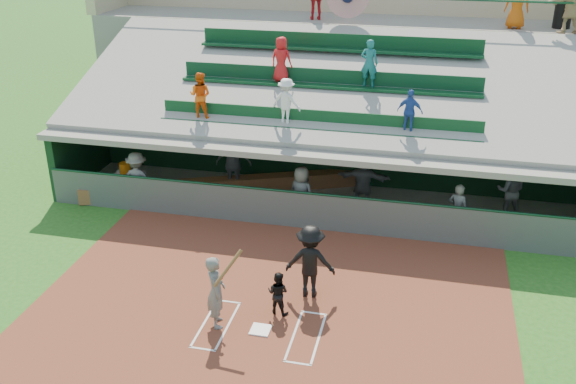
% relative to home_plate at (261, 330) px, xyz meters
% --- Properties ---
extents(ground, '(100.00, 100.00, 0.00)m').
position_rel_home_plate_xyz_m(ground, '(0.00, 0.00, -0.04)').
color(ground, '#245919').
rests_on(ground, ground).
extents(dirt_slab, '(11.00, 9.00, 0.02)m').
position_rel_home_plate_xyz_m(dirt_slab, '(0.00, 0.50, -0.03)').
color(dirt_slab, '#622C1C').
rests_on(dirt_slab, ground).
extents(home_plate, '(0.43, 0.43, 0.03)m').
position_rel_home_plate_xyz_m(home_plate, '(0.00, 0.00, 0.00)').
color(home_plate, white).
rests_on(home_plate, dirt_slab).
extents(batters_box_chalk, '(2.65, 1.85, 0.01)m').
position_rel_home_plate_xyz_m(batters_box_chalk, '(0.00, 0.00, -0.01)').
color(batters_box_chalk, silver).
rests_on(batters_box_chalk, dirt_slab).
extents(dugout_floor, '(16.00, 3.50, 0.04)m').
position_rel_home_plate_xyz_m(dugout_floor, '(0.00, 6.75, -0.02)').
color(dugout_floor, gray).
rests_on(dugout_floor, ground).
extents(concourse_slab, '(20.00, 3.00, 4.60)m').
position_rel_home_plate_xyz_m(concourse_slab, '(0.00, 13.50, 2.26)').
color(concourse_slab, gray).
rests_on(concourse_slab, ground).
extents(grandstand, '(20.40, 10.40, 7.80)m').
position_rel_home_plate_xyz_m(grandstand, '(-0.01, 10.51, 2.23)').
color(grandstand, '#535853').
rests_on(grandstand, ground).
extents(batter_at_plate, '(0.94, 0.79, 1.95)m').
position_rel_home_plate_xyz_m(batter_at_plate, '(-0.99, 0.01, 0.85)').
color(batter_at_plate, '#595C57').
rests_on(batter_at_plate, dirt_slab).
extents(catcher, '(0.57, 0.48, 1.05)m').
position_rel_home_plate_xyz_m(catcher, '(0.21, 0.75, 0.51)').
color(catcher, black).
rests_on(catcher, dirt_slab).
extents(home_umpire, '(1.22, 0.76, 1.82)m').
position_rel_home_plate_xyz_m(home_umpire, '(0.77, 1.65, 0.90)').
color(home_umpire, black).
rests_on(home_umpire, dirt_slab).
extents(dugout_bench, '(15.08, 6.60, 0.48)m').
position_rel_home_plate_xyz_m(dugout_bench, '(0.21, 8.14, 0.25)').
color(dugout_bench, '#925F35').
rests_on(dugout_bench, dugout_floor).
extents(white_table, '(0.89, 0.68, 0.76)m').
position_rel_home_plate_xyz_m(white_table, '(-5.93, 5.93, 0.38)').
color(white_table, white).
rests_on(white_table, dugout_floor).
extents(water_cooler, '(0.36, 0.36, 0.36)m').
position_rel_home_plate_xyz_m(water_cooler, '(-5.98, 5.86, 0.95)').
color(water_cooler, orange).
rests_on(water_cooler, white_table).
extents(dugout_player_a, '(1.17, 0.75, 1.73)m').
position_rel_home_plate_xyz_m(dugout_player_a, '(-5.32, 5.31, 0.87)').
color(dugout_player_a, '#5B5D58').
rests_on(dugout_player_a, dugout_floor).
extents(dugout_player_b, '(1.19, 0.58, 1.97)m').
position_rel_home_plate_xyz_m(dugout_player_b, '(-2.75, 6.92, 0.99)').
color(dugout_player_b, '#535550').
rests_on(dugout_player_b, dugout_floor).
extents(dugout_player_c, '(0.94, 0.79, 1.64)m').
position_rel_home_plate_xyz_m(dugout_player_c, '(-0.25, 5.50, 0.83)').
color(dugout_player_c, '#535651').
rests_on(dugout_player_c, dugout_floor).
extents(dugout_player_d, '(1.64, 0.56, 1.75)m').
position_rel_home_plate_xyz_m(dugout_player_d, '(1.40, 6.75, 0.88)').
color(dugout_player_d, '#555752').
rests_on(dugout_player_d, dugout_floor).
extents(dugout_player_e, '(0.66, 0.55, 1.54)m').
position_rel_home_plate_xyz_m(dugout_player_e, '(4.19, 5.52, 0.78)').
color(dugout_player_e, '#5C5E59').
rests_on(dugout_player_e, dugout_floor).
extents(dugout_player_f, '(0.86, 0.71, 1.65)m').
position_rel_home_plate_xyz_m(dugout_player_f, '(5.72, 7.05, 0.83)').
color(dugout_player_f, '#5E615C').
rests_on(dugout_player_f, dugout_floor).
extents(trash_bin, '(0.60, 0.60, 0.89)m').
position_rel_home_plate_xyz_m(trash_bin, '(7.36, 13.14, 5.01)').
color(trash_bin, black).
rests_on(trash_bin, concourse_slab).
extents(concourse_staff_b, '(0.83, 0.55, 1.67)m').
position_rel_home_plate_xyz_m(concourse_staff_b, '(5.77, 12.70, 5.40)').
color(concourse_staff_b, '#CA500B').
rests_on(concourse_staff_b, concourse_slab).
extents(concourse_staff_c, '(1.76, 0.94, 1.81)m').
position_rel_home_plate_xyz_m(concourse_staff_c, '(7.44, 12.17, 5.47)').
color(concourse_staff_c, tan).
rests_on(concourse_staff_c, concourse_slab).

